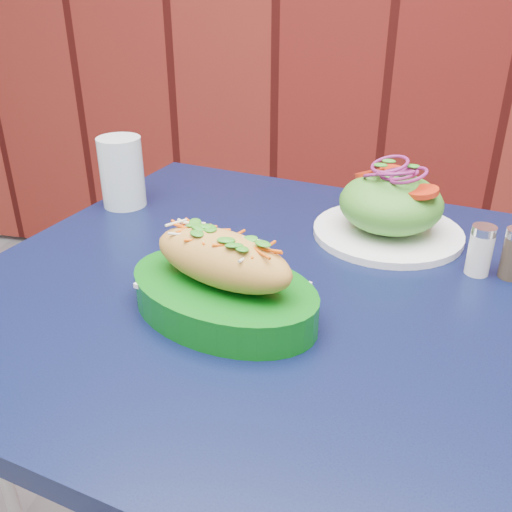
# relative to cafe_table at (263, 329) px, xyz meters

# --- Properties ---
(cafe_table) EXTENTS (0.94, 0.94, 0.75)m
(cafe_table) POSITION_rel_cafe_table_xyz_m (0.00, 0.00, 0.00)
(cafe_table) COLOR black
(cafe_table) RESTS_ON ground
(banh_mi_basket) EXTENTS (0.30, 0.25, 0.12)m
(banh_mi_basket) POSITION_rel_cafe_table_xyz_m (-0.03, -0.10, 0.13)
(banh_mi_basket) COLOR #0B6213
(banh_mi_basket) RESTS_ON cafe_table
(salad_plate) EXTENTS (0.24, 0.24, 0.13)m
(salad_plate) POSITION_rel_cafe_table_xyz_m (0.17, 0.19, 0.14)
(salad_plate) COLOR white
(salad_plate) RESTS_ON cafe_table
(water_glass) EXTENTS (0.08, 0.08, 0.13)m
(water_glass) POSITION_rel_cafe_table_xyz_m (-0.31, 0.21, 0.15)
(water_glass) COLOR silver
(water_glass) RESTS_ON cafe_table
(salt_shaker) EXTENTS (0.03, 0.03, 0.07)m
(salt_shaker) POSITION_rel_cafe_table_xyz_m (0.29, 0.09, 0.12)
(salt_shaker) COLOR white
(salt_shaker) RESTS_ON cafe_table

